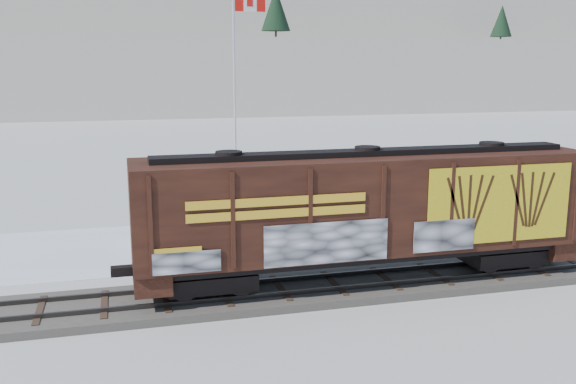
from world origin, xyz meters
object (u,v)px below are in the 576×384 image
object	(u,v)px
flagpole	(237,125)
car_white	(204,224)
car_dark	(465,221)
hopper_railcar	(366,208)
car_silver	(217,234)

from	to	relation	value
flagpole	car_white	world-z (taller)	flagpole
car_dark	flagpole	bearing A→B (deg)	56.14
flagpole	car_white	bearing A→B (deg)	-110.27
flagpole	car_dark	xyz separation A→B (m)	(9.13, -10.23, -3.87)
hopper_railcar	car_silver	xyz separation A→B (m)	(-4.47, 6.14, -2.25)
car_dark	car_white	bearing A→B (deg)	95.97
flagpole	car_dark	distance (m)	14.24
hopper_railcar	flagpole	size ratio (longest dim) A/B	1.35
flagpole	car_silver	xyz separation A→B (m)	(-2.75, -9.82, -3.77)
hopper_railcar	flagpole	world-z (taller)	flagpole
car_dark	hopper_railcar	bearing A→B (deg)	142.07
car_white	car_dark	bearing A→B (deg)	-87.36
car_silver	flagpole	bearing A→B (deg)	8.92
hopper_railcar	car_dark	bearing A→B (deg)	37.70
hopper_railcar	car_white	bearing A→B (deg)	122.67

